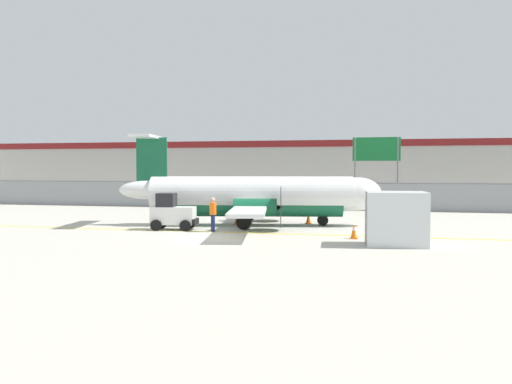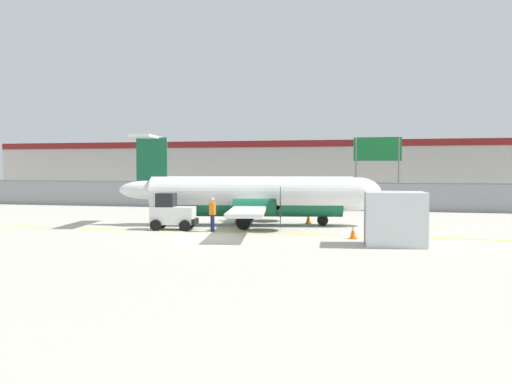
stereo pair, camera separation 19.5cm
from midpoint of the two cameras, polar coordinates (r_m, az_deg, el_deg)
ground_plane at (r=28.15m, az=-2.82°, el=-4.04°), size 140.00×140.00×0.01m
perimeter_fence at (r=43.57m, az=3.29°, el=-0.26°), size 98.00×0.10×2.10m
parking_lot_strip at (r=54.95m, az=5.53°, el=-0.81°), size 98.00×17.00×0.12m
background_building at (r=73.20m, az=7.68°, el=2.50°), size 91.00×8.10×6.50m
commuter_airplane at (r=31.35m, az=0.21°, el=-0.44°), size 14.47×16.00×4.92m
baggage_tug at (r=29.55m, az=-8.21°, el=-2.09°), size 2.47×1.67×1.88m
ground_crew_worker at (r=28.37m, az=-4.18°, el=-2.07°), size 0.46×0.52×1.70m
cargo_container at (r=24.00m, az=13.95°, el=-2.61°), size 2.60×2.25×2.20m
traffic_cone_near_left at (r=31.85m, az=-1.76°, el=-2.72°), size 0.36×0.36×0.64m
traffic_cone_near_right at (r=32.57m, az=5.44°, el=-2.61°), size 0.36×0.36×0.64m
traffic_cone_far_left at (r=25.93m, az=9.90°, el=-3.95°), size 0.36×0.36×0.64m
parked_car_0 at (r=58.46m, az=-9.33°, el=0.19°), size 4.21×2.02×1.58m
parked_car_1 at (r=62.57m, az=-4.43°, el=0.36°), size 4.25×2.11×1.58m
parked_car_2 at (r=60.98m, az=0.76°, el=0.31°), size 4.28×2.16×1.58m
parked_car_3 at (r=51.64m, az=3.83°, el=-0.08°), size 4.34×2.31×1.58m
parked_car_4 at (r=55.27m, az=6.88°, el=0.07°), size 4.21×2.01×1.58m
parked_car_5 at (r=56.81m, az=11.98°, el=0.10°), size 4.28×2.17×1.58m
parked_car_6 at (r=52.03m, az=17.87°, el=-0.18°), size 4.27×2.14×1.58m
parked_car_7 at (r=58.92m, az=21.28°, el=0.07°), size 4.35×2.32×1.58m
highway_sign at (r=44.51m, az=12.17°, el=3.63°), size 3.60×0.14×5.50m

